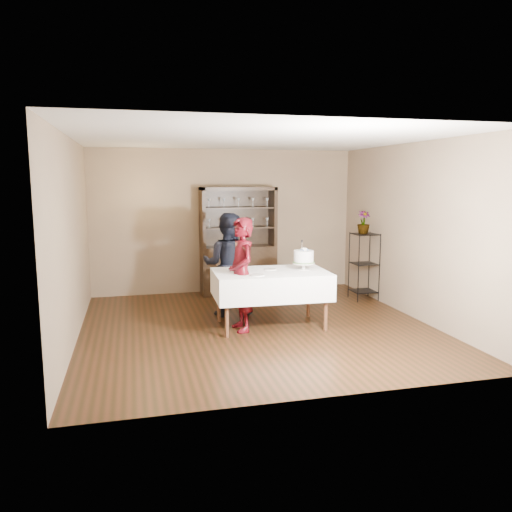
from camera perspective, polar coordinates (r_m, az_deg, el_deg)
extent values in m
plane|color=black|center=(7.39, 0.10, -8.07)|extent=(5.00, 5.00, 0.00)
plane|color=silver|center=(7.10, 0.10, 13.29)|extent=(5.00, 5.00, 0.00)
cube|color=brown|center=(9.55, -3.56, 3.99)|extent=(5.00, 0.02, 2.70)
cube|color=brown|center=(6.95, -20.33, 1.70)|extent=(0.02, 5.00, 2.70)
cube|color=brown|center=(8.09, 17.55, 2.75)|extent=(0.02, 5.00, 2.70)
cube|color=black|center=(9.45, -2.03, -1.55)|extent=(1.40, 0.48, 0.90)
cube|color=black|center=(9.54, -2.34, 4.59)|extent=(1.40, 0.03, 1.10)
cube|color=black|center=(9.30, -2.08, 7.70)|extent=(1.40, 0.48, 0.06)
cube|color=black|center=(9.34, -2.06, 3.28)|extent=(1.28, 0.42, 0.02)
cube|color=black|center=(9.32, -2.07, 5.54)|extent=(1.28, 0.42, 0.02)
cylinder|color=black|center=(8.87, 11.64, -1.43)|extent=(0.02, 0.02, 1.20)
cylinder|color=black|center=(9.04, 13.93, -1.31)|extent=(0.02, 0.02, 1.20)
cylinder|color=black|center=(9.22, 10.57, -1.01)|extent=(0.02, 0.02, 1.20)
cylinder|color=black|center=(9.39, 12.80, -0.90)|extent=(0.02, 0.02, 1.20)
cube|color=black|center=(9.22, 12.15, -3.92)|extent=(0.40, 0.40, 0.02)
cube|color=black|center=(9.12, 12.25, -0.85)|extent=(0.40, 0.40, 0.01)
cube|color=black|center=(9.05, 12.35, 2.46)|extent=(0.40, 0.40, 0.02)
cube|color=white|center=(7.26, 1.68, -3.22)|extent=(1.67, 1.06, 0.38)
cylinder|color=#4E2E1C|center=(6.81, -3.38, -6.14)|extent=(0.06, 0.06, 0.78)
cylinder|color=#4E2E1C|center=(7.15, 7.99, -5.49)|extent=(0.06, 0.06, 0.78)
cylinder|color=#4E2E1C|center=(7.56, -4.29, -4.64)|extent=(0.06, 0.06, 0.78)
cylinder|color=#4E2E1C|center=(7.88, 6.02, -4.13)|extent=(0.06, 0.06, 0.78)
imported|color=#3C050C|center=(7.04, -1.67, -2.14)|extent=(0.46, 0.63, 1.62)
imported|color=black|center=(7.84, -3.29, -0.99)|extent=(0.96, 0.85, 1.63)
cylinder|color=white|center=(7.38, 5.45, -1.52)|extent=(0.18, 0.18, 0.01)
cylinder|color=white|center=(7.38, 5.45, -1.22)|extent=(0.05, 0.05, 0.09)
cylinder|color=white|center=(7.37, 5.46, -0.82)|extent=(0.33, 0.33, 0.01)
cylinder|color=#456E34|center=(7.37, 5.46, -0.70)|extent=(0.32, 0.32, 0.02)
cylinder|color=silver|center=(7.35, 5.47, -0.07)|extent=(0.31, 0.31, 0.18)
sphere|color=#5F85CC|center=(7.35, 5.68, 0.72)|extent=(0.02, 0.02, 0.02)
cube|color=silver|center=(7.30, 5.27, 1.09)|extent=(0.02, 0.02, 0.13)
cube|color=black|center=(7.29, 5.28, 1.69)|extent=(0.02, 0.02, 0.05)
cylinder|color=white|center=(6.90, 0.13, -2.19)|extent=(0.26, 0.26, 0.01)
cylinder|color=white|center=(7.34, 1.61, -1.53)|extent=(0.19, 0.19, 0.01)
imported|color=#456E34|center=(9.01, 12.19, 3.78)|extent=(0.23, 0.23, 0.40)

